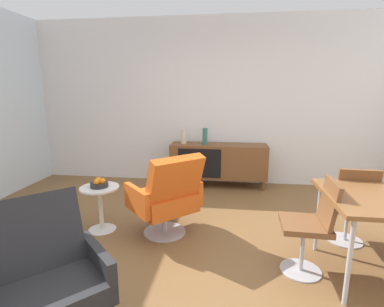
{
  "coord_description": "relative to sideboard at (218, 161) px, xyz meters",
  "views": [
    {
      "loc": [
        0.25,
        -2.45,
        1.58
      ],
      "look_at": [
        -0.18,
        0.88,
        0.86
      ],
      "focal_mm": 26.99,
      "sensor_mm": 36.0,
      "label": 1
    }
  ],
  "objects": [
    {
      "name": "side_table_round",
      "position": [
        -1.28,
        -1.79,
        -0.12
      ],
      "size": [
        0.44,
        0.44,
        0.52
      ],
      "color": "white",
      "rests_on": "ground_plane"
    },
    {
      "name": "dining_chair_near_window",
      "position": [
        0.9,
        -2.32,
        0.03
      ],
      "size": [
        0.44,
        0.42,
        0.86
      ],
      "color": "brown",
      "rests_on": "ground_plane"
    },
    {
      "name": "vase_sculptural_dark",
      "position": [
        -0.23,
        0.0,
        0.41
      ],
      "size": [
        0.08,
        0.08,
        0.27
      ],
      "color": "#337266",
      "rests_on": "sideboard"
    },
    {
      "name": "fruit_bowl",
      "position": [
        -1.28,
        -1.79,
        0.12
      ],
      "size": [
        0.2,
        0.2,
        0.11
      ],
      "color": "#262628",
      "rests_on": "side_table_round"
    },
    {
      "name": "wall_back",
      "position": [
        -0.08,
        0.3,
        0.96
      ],
      "size": [
        6.8,
        0.12,
        2.8
      ],
      "primitive_type": "cube",
      "color": "white",
      "rests_on": "ground_plane"
    },
    {
      "name": "vase_cobalt",
      "position": [
        -0.59,
        0.0,
        0.4
      ],
      "size": [
        0.09,
        0.09,
        0.24
      ],
      "color": "beige",
      "rests_on": "sideboard"
    },
    {
      "name": "dining_chair_back_left",
      "position": [
        1.44,
        -1.76,
        0.03
      ],
      "size": [
        0.43,
        0.45,
        0.86
      ],
      "color": "brown",
      "rests_on": "ground_plane"
    },
    {
      "name": "armchair_black_shell",
      "position": [
        -0.94,
        -3.33,
        0.03
      ],
      "size": [
        0.91,
        0.91,
        0.95
      ],
      "color": "#262628",
      "rests_on": "ground_plane"
    },
    {
      "name": "sideboard",
      "position": [
        0.0,
        0.0,
        0.0
      ],
      "size": [
        1.6,
        0.45,
        0.72
      ],
      "color": "brown",
      "rests_on": "ground_plane"
    },
    {
      "name": "lounge_chair_red",
      "position": [
        -0.49,
        -1.82,
        0.03
      ],
      "size": [
        0.91,
        0.91,
        0.95
      ],
      "color": "#D85919",
      "rests_on": "ground_plane"
    },
    {
      "name": "ground_plane",
      "position": [
        -0.08,
        -2.3,
        -0.44
      ],
      "size": [
        8.32,
        8.32,
        0.0
      ],
      "primitive_type": "plane",
      "color": "brown"
    }
  ]
}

